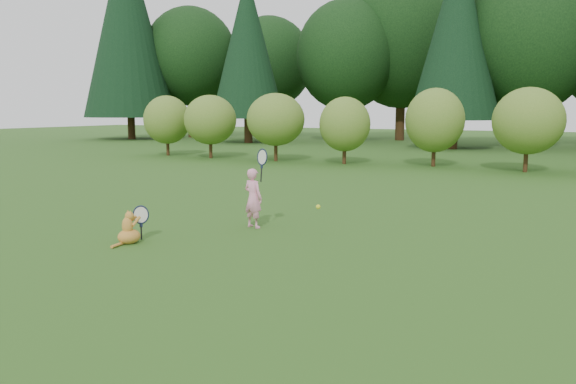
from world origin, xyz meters
The scene contains 5 objects.
ground centered at (0.00, 0.00, 0.00)m, with size 100.00×100.00×0.00m, color #215217.
shrub_row centered at (0.00, 13.00, 1.40)m, with size 28.00×3.00×2.80m, color #527825, non-canonical shape.
child centered at (-0.57, 1.01, 0.54)m, with size 0.59×0.36×1.54m.
cat centered at (-1.69, -0.83, 0.26)m, with size 0.45×0.72×0.70m.
tennis_ball centered at (0.89, 0.44, 0.57)m, with size 0.07×0.07×0.07m.
Camera 1 is at (4.25, -7.20, 2.02)m, focal length 35.00 mm.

